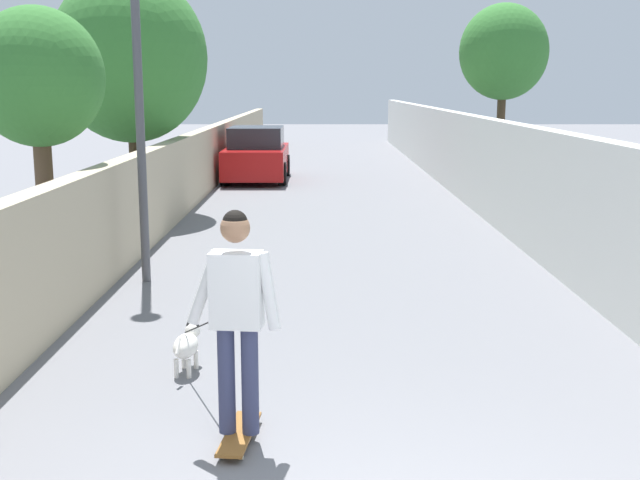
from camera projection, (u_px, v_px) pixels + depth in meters
The scene contains 11 objects.
ground_plane at pixel (332, 207), 18.04m from camera, with size 80.00×80.00×0.00m, color slate.
wall_left at pixel (171, 182), 15.93m from camera, with size 48.00×0.30×1.60m, color tan.
fence_right at pixel (496, 171), 15.88m from camera, with size 48.00×0.30×2.03m, color silver.
tree_right_near at pixel (504, 53), 22.27m from camera, with size 2.47×2.47×4.95m.
tree_left_far at pixel (130, 58), 16.44m from camera, with size 3.19×3.19×5.00m.
tree_left_distant at pixel (38, 80), 11.14m from camera, with size 1.84×1.84×3.78m.
lamp_post at pixel (137, 43), 10.56m from camera, with size 0.36×0.36×4.81m.
skateboard at pixel (239, 434), 6.09m from camera, with size 0.82×0.28×0.08m.
person_skateboarder at pixel (237, 305), 5.90m from camera, with size 0.26×0.72×1.72m.
dog at pixel (187, 344), 7.56m from camera, with size 1.85×0.79×1.06m.
car_near at pixel (257, 156), 22.99m from camera, with size 3.85×1.80×1.54m.
Camera 1 is at (-3.86, 0.26, 2.68)m, focal length 44.83 mm.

